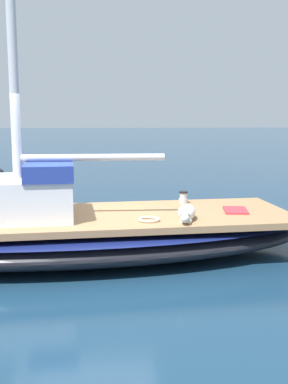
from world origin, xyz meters
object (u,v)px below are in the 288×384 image
object	(u,v)px
coiled_rope	(149,219)
deck_towel	(236,210)
dog_white	(186,213)
deck_winch	(183,198)
sailboat_main	(80,236)

from	to	relation	value
coiled_rope	deck_towel	xyz separation A→B (m)	(0.60, -1.44, -0.01)
dog_white	deck_winch	size ratio (longest dim) A/B	4.51
deck_winch	deck_towel	world-z (taller)	deck_winch
deck_towel	sailboat_main	bearing A→B (deg)	92.75
deck_winch	deck_towel	bearing A→B (deg)	-135.87
sailboat_main	deck_towel	size ratio (longest dim) A/B	13.26
dog_white	coiled_rope	distance (m)	0.56
dog_white	deck_towel	world-z (taller)	dog_white
deck_winch	coiled_rope	distance (m)	1.53
sailboat_main	coiled_rope	size ratio (longest dim) A/B	22.92
coiled_rope	deck_towel	world-z (taller)	coiled_rope
sailboat_main	deck_towel	world-z (taller)	deck_towel
deck_winch	sailboat_main	bearing A→B (deg)	116.42
sailboat_main	coiled_rope	xyz separation A→B (m)	(-0.48, -1.04, 0.35)
coiled_rope	deck_towel	size ratio (longest dim) A/B	0.58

